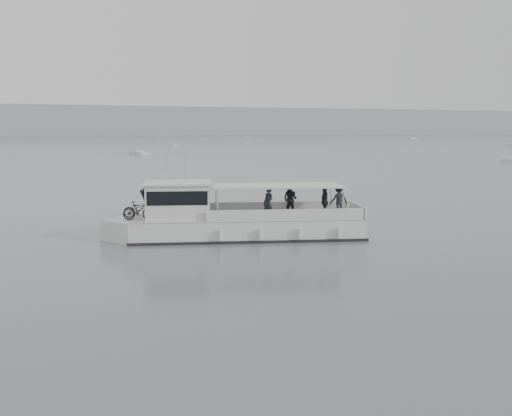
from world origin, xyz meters
name	(u,v)px	position (x,y,z in m)	size (l,w,h in m)	color
ground	(264,247)	(0.00, 0.00, 0.00)	(1400.00, 1400.00, 0.00)	#545E63
headland	(53,121)	(0.00, 560.00, 14.00)	(1400.00, 90.00, 28.00)	#939EA8
tour_boat	(225,220)	(-1.12, 3.00, 0.97)	(14.06, 6.43, 5.90)	silver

